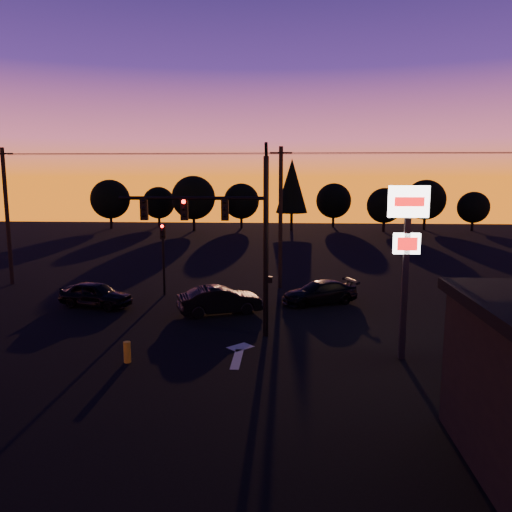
{
  "coord_description": "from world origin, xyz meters",
  "views": [
    {
      "loc": [
        2.42,
        -17.73,
        7.13
      ],
      "look_at": [
        1.0,
        5.0,
        3.5
      ],
      "focal_mm": 35.0,
      "sensor_mm": 36.0,
      "label": 1
    }
  ],
  "objects_px": {
    "car_left": "(96,294)",
    "traffic_signal_mast": "(230,227)",
    "secondary_signal": "(163,249)",
    "pylon_sign": "(407,235)",
    "car_mid": "(220,300)",
    "bollard": "(127,352)",
    "car_right": "(319,292)"
  },
  "relations": [
    {
      "from": "car_left",
      "to": "traffic_signal_mast",
      "type": "bearing_deg",
      "value": -103.64
    },
    {
      "from": "secondary_signal",
      "to": "car_left",
      "type": "xyz_separation_m",
      "value": [
        -3.12,
        -2.94,
        -2.16
      ]
    },
    {
      "from": "pylon_sign",
      "to": "car_mid",
      "type": "relative_size",
      "value": 1.55
    },
    {
      "from": "secondary_signal",
      "to": "car_mid",
      "type": "distance_m",
      "value": 5.95
    },
    {
      "from": "bollard",
      "to": "car_right",
      "type": "bearing_deg",
      "value": 50.35
    },
    {
      "from": "secondary_signal",
      "to": "car_left",
      "type": "height_order",
      "value": "secondary_signal"
    },
    {
      "from": "pylon_sign",
      "to": "bollard",
      "type": "height_order",
      "value": "pylon_sign"
    },
    {
      "from": "secondary_signal",
      "to": "car_mid",
      "type": "bearing_deg",
      "value": -44.72
    },
    {
      "from": "car_left",
      "to": "car_mid",
      "type": "distance_m",
      "value": 7.13
    },
    {
      "from": "secondary_signal",
      "to": "bollard",
      "type": "relative_size",
      "value": 5.25
    },
    {
      "from": "traffic_signal_mast",
      "to": "car_left",
      "type": "bearing_deg",
      "value": 150.43
    },
    {
      "from": "car_left",
      "to": "bollard",
      "type": "bearing_deg",
      "value": -135.67
    },
    {
      "from": "traffic_signal_mast",
      "to": "bollard",
      "type": "height_order",
      "value": "traffic_signal_mast"
    },
    {
      "from": "traffic_signal_mast",
      "to": "pylon_sign",
      "type": "distance_m",
      "value": 7.52
    },
    {
      "from": "secondary_signal",
      "to": "pylon_sign",
      "type": "distance_m",
      "value": 15.75
    },
    {
      "from": "pylon_sign",
      "to": "car_mid",
      "type": "bearing_deg",
      "value": 142.95
    },
    {
      "from": "traffic_signal_mast",
      "to": "bollard",
      "type": "xyz_separation_m",
      "value": [
        -3.61,
        -3.6,
        -4.52
      ]
    },
    {
      "from": "traffic_signal_mast",
      "to": "car_left",
      "type": "xyz_separation_m",
      "value": [
        -8.02,
        4.55,
        -4.24
      ]
    },
    {
      "from": "car_right",
      "to": "bollard",
      "type": "bearing_deg",
      "value": -63.69
    },
    {
      "from": "pylon_sign",
      "to": "bollard",
      "type": "relative_size",
      "value": 8.21
    },
    {
      "from": "secondary_signal",
      "to": "pylon_sign",
      "type": "xyz_separation_m",
      "value": [
        12.0,
        -9.99,
        2.05
      ]
    },
    {
      "from": "traffic_signal_mast",
      "to": "car_left",
      "type": "relative_size",
      "value": 2.1
    },
    {
      "from": "secondary_signal",
      "to": "traffic_signal_mast",
      "type": "bearing_deg",
      "value": -56.81
    },
    {
      "from": "secondary_signal",
      "to": "car_right",
      "type": "relative_size",
      "value": 0.99
    },
    {
      "from": "car_right",
      "to": "secondary_signal",
      "type": "bearing_deg",
      "value": -122.81
    },
    {
      "from": "bollard",
      "to": "car_left",
      "type": "xyz_separation_m",
      "value": [
        -4.41,
        8.15,
        0.28
      ]
    },
    {
      "from": "traffic_signal_mast",
      "to": "car_mid",
      "type": "bearing_deg",
      "value": 104.92
    },
    {
      "from": "traffic_signal_mast",
      "to": "secondary_signal",
      "type": "distance_m",
      "value": 9.19
    },
    {
      "from": "bollard",
      "to": "car_left",
      "type": "bearing_deg",
      "value": 118.4
    },
    {
      "from": "secondary_signal",
      "to": "car_right",
      "type": "bearing_deg",
      "value": -8.76
    },
    {
      "from": "car_mid",
      "to": "car_right",
      "type": "distance_m",
      "value": 5.89
    },
    {
      "from": "bollard",
      "to": "car_mid",
      "type": "height_order",
      "value": "car_mid"
    }
  ]
}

